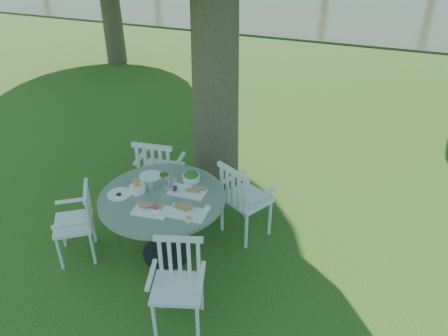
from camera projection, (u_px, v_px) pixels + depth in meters
The scene contains 7 objects.
ground at pixel (219, 234), 5.40m from camera, with size 140.00×140.00×0.00m, color #1A390B.
table at pixel (163, 208), 4.77m from camera, with size 1.37×1.37×0.82m.
chair_ne at pixel (240, 196), 5.09m from camera, with size 0.67×0.65×0.99m.
chair_nw at pixel (158, 169), 5.57m from camera, with size 0.57×0.54×1.02m.
chair_sw at pixel (81, 218), 4.84m from camera, with size 0.60×0.61×0.89m.
chair_se at pixel (178, 276), 4.07m from camera, with size 0.56×0.54×0.91m.
tableware at pixel (165, 190), 4.73m from camera, with size 1.16×0.90×0.20m.
Camera 1 is at (1.48, -3.91, 3.52)m, focal length 35.00 mm.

